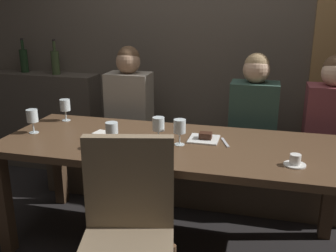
{
  "coord_description": "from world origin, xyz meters",
  "views": [
    {
      "loc": [
        0.55,
        -2.24,
        1.57
      ],
      "look_at": [
        -0.03,
        0.02,
        0.84
      ],
      "focal_mm": 41.13,
      "sensor_mm": 36.0,
      "label": 1
    }
  ],
  "objects_px": {
    "diner_bearded": "(254,108)",
    "diner_far_end": "(331,112)",
    "dining_table": "(172,155)",
    "dessert_plate": "(204,138)",
    "diner_redhead": "(129,98)",
    "wine_glass_end_right": "(180,128)",
    "espresso_cup": "(295,161)",
    "fork_on_table": "(225,142)",
    "wine_glass_far_left": "(65,106)",
    "wine_glass_near_right": "(158,125)",
    "wine_bottle_dark_red": "(24,60)",
    "wine_glass_near_left": "(32,117)",
    "chair_near_side": "(128,227)",
    "wine_glass_far_right": "(112,131)",
    "banquette_bench": "(191,172)",
    "wine_bottle_pale_label": "(55,62)"
  },
  "relations": [
    {
      "from": "espresso_cup",
      "to": "wine_bottle_dark_red",
      "type": "bearing_deg",
      "value": 153.3
    },
    {
      "from": "diner_bearded",
      "to": "wine_glass_far_right",
      "type": "height_order",
      "value": "diner_bearded"
    },
    {
      "from": "wine_bottle_pale_label",
      "to": "wine_glass_far_left",
      "type": "bearing_deg",
      "value": -56.55
    },
    {
      "from": "diner_far_end",
      "to": "fork_on_table",
      "type": "xyz_separation_m",
      "value": [
        -0.7,
        -0.63,
        -0.08
      ]
    },
    {
      "from": "banquette_bench",
      "to": "dessert_plate",
      "type": "height_order",
      "value": "dessert_plate"
    },
    {
      "from": "wine_glass_end_right",
      "to": "fork_on_table",
      "type": "relative_size",
      "value": 0.96
    },
    {
      "from": "diner_bearded",
      "to": "diner_far_end",
      "type": "xyz_separation_m",
      "value": [
        0.55,
        0.02,
        -0.0
      ]
    },
    {
      "from": "diner_far_end",
      "to": "wine_glass_near_left",
      "type": "bearing_deg",
      "value": -159.3
    },
    {
      "from": "wine_glass_end_right",
      "to": "dessert_plate",
      "type": "bearing_deg",
      "value": 43.43
    },
    {
      "from": "wine_glass_far_left",
      "to": "wine_glass_near_right",
      "type": "distance_m",
      "value": 0.86
    },
    {
      "from": "banquette_bench",
      "to": "espresso_cup",
      "type": "relative_size",
      "value": 20.83
    },
    {
      "from": "dining_table",
      "to": "wine_glass_far_right",
      "type": "xyz_separation_m",
      "value": [
        -0.32,
        -0.19,
        0.2
      ]
    },
    {
      "from": "banquette_bench",
      "to": "wine_glass_near_right",
      "type": "xyz_separation_m",
      "value": [
        -0.08,
        -0.71,
        0.63
      ]
    },
    {
      "from": "diner_far_end",
      "to": "wine_glass_near_left",
      "type": "height_order",
      "value": "diner_far_end"
    },
    {
      "from": "diner_bearded",
      "to": "wine_glass_near_left",
      "type": "xyz_separation_m",
      "value": [
        -1.44,
        -0.74,
        0.03
      ]
    },
    {
      "from": "wine_glass_end_right",
      "to": "fork_on_table",
      "type": "distance_m",
      "value": 0.31
    },
    {
      "from": "diner_far_end",
      "to": "dining_table",
      "type": "bearing_deg",
      "value": -145.54
    },
    {
      "from": "dessert_plate",
      "to": "diner_bearded",
      "type": "bearing_deg",
      "value": 64.39
    },
    {
      "from": "fork_on_table",
      "to": "wine_glass_end_right",
      "type": "bearing_deg",
      "value": -178.83
    },
    {
      "from": "dining_table",
      "to": "dessert_plate",
      "type": "height_order",
      "value": "dessert_plate"
    },
    {
      "from": "banquette_bench",
      "to": "wine_glass_near_right",
      "type": "height_order",
      "value": "wine_glass_near_right"
    },
    {
      "from": "dining_table",
      "to": "wine_glass_near_right",
      "type": "height_order",
      "value": "wine_glass_near_right"
    },
    {
      "from": "dining_table",
      "to": "espresso_cup",
      "type": "relative_size",
      "value": 18.33
    },
    {
      "from": "diner_far_end",
      "to": "espresso_cup",
      "type": "height_order",
      "value": "diner_far_end"
    },
    {
      "from": "wine_glass_far_right",
      "to": "dessert_plate",
      "type": "distance_m",
      "value": 0.6
    },
    {
      "from": "diner_redhead",
      "to": "wine_glass_end_right",
      "type": "height_order",
      "value": "diner_redhead"
    },
    {
      "from": "dessert_plate",
      "to": "dining_table",
      "type": "bearing_deg",
      "value": -152.74
    },
    {
      "from": "wine_bottle_dark_red",
      "to": "wine_glass_far_left",
      "type": "height_order",
      "value": "wine_bottle_dark_red"
    },
    {
      "from": "chair_near_side",
      "to": "diner_redhead",
      "type": "distance_m",
      "value": 1.56
    },
    {
      "from": "diner_far_end",
      "to": "wine_bottle_pale_label",
      "type": "bearing_deg",
      "value": 172.6
    },
    {
      "from": "diner_bearded",
      "to": "wine_glass_end_right",
      "type": "height_order",
      "value": "diner_bearded"
    },
    {
      "from": "dessert_plate",
      "to": "fork_on_table",
      "type": "bearing_deg",
      "value": -10.06
    },
    {
      "from": "fork_on_table",
      "to": "wine_glass_far_right",
      "type": "bearing_deg",
      "value": -177.64
    },
    {
      "from": "wine_glass_near_left",
      "to": "fork_on_table",
      "type": "distance_m",
      "value": 1.3
    },
    {
      "from": "wine_glass_far_right",
      "to": "dessert_plate",
      "type": "xyz_separation_m",
      "value": [
        0.52,
        0.29,
        -0.1
      ]
    },
    {
      "from": "wine_glass_far_left",
      "to": "dessert_plate",
      "type": "distance_m",
      "value": 1.11
    },
    {
      "from": "diner_far_end",
      "to": "espresso_cup",
      "type": "xyz_separation_m",
      "value": [
        -0.29,
        -0.9,
        -0.06
      ]
    },
    {
      "from": "wine_glass_end_right",
      "to": "wine_glass_near_left",
      "type": "distance_m",
      "value": 1.02
    },
    {
      "from": "wine_glass_far_left",
      "to": "wine_glass_near_left",
      "type": "distance_m",
      "value": 0.33
    },
    {
      "from": "fork_on_table",
      "to": "wine_bottle_pale_label",
      "type": "bearing_deg",
      "value": 131.27
    },
    {
      "from": "diner_redhead",
      "to": "fork_on_table",
      "type": "height_order",
      "value": "diner_redhead"
    },
    {
      "from": "dining_table",
      "to": "dessert_plate",
      "type": "bearing_deg",
      "value": 27.26
    },
    {
      "from": "banquette_bench",
      "to": "diner_redhead",
      "type": "bearing_deg",
      "value": 177.71
    },
    {
      "from": "diner_bearded",
      "to": "wine_bottle_dark_red",
      "type": "height_order",
      "value": "wine_bottle_dark_red"
    },
    {
      "from": "wine_glass_near_left",
      "to": "wine_glass_end_right",
      "type": "bearing_deg",
      "value": 0.92
    },
    {
      "from": "diner_redhead",
      "to": "diner_bearded",
      "type": "bearing_deg",
      "value": -1.73
    },
    {
      "from": "dessert_plate",
      "to": "fork_on_table",
      "type": "distance_m",
      "value": 0.14
    },
    {
      "from": "diner_far_end",
      "to": "dessert_plate",
      "type": "bearing_deg",
      "value": -144.03
    },
    {
      "from": "dining_table",
      "to": "diner_bearded",
      "type": "bearing_deg",
      "value": 55.35
    },
    {
      "from": "diner_redhead",
      "to": "wine_glass_far_right",
      "type": "relative_size",
      "value": 4.96
    }
  ]
}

